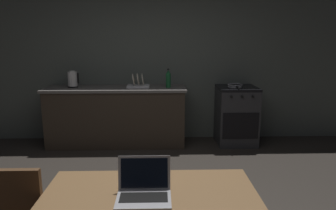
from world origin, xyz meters
TOP-DOWN VIEW (x-y plane):
  - back_wall at (0.30, 2.55)m, footprint 6.40×0.10m
  - kitchen_counter at (-0.58, 2.20)m, footprint 2.16×0.64m
  - stove_oven at (1.32, 2.20)m, footprint 0.60×0.62m
  - laptop at (0.01, -0.91)m, footprint 0.32×0.27m
  - electric_kettle at (-1.23, 2.20)m, footprint 0.17×0.15m
  - bottle at (0.24, 2.15)m, footprint 0.08×0.08m
  - frying_pan at (1.27, 2.17)m, footprint 0.24×0.41m
  - dish_rack at (-0.22, 2.20)m, footprint 0.34×0.26m

SIDE VIEW (x-z plane):
  - stove_oven at x=1.32m, z-range 0.00..0.91m
  - kitchen_counter at x=-0.58m, z-range 0.00..0.92m
  - laptop at x=0.01m, z-range 0.67..0.89m
  - frying_pan at x=1.27m, z-range 0.92..0.96m
  - dish_rack at x=-0.22m, z-range 0.86..1.07m
  - electric_kettle at x=-1.23m, z-range 0.91..1.16m
  - bottle at x=0.24m, z-range 0.91..1.19m
  - back_wall at x=0.30m, z-range 0.00..2.78m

